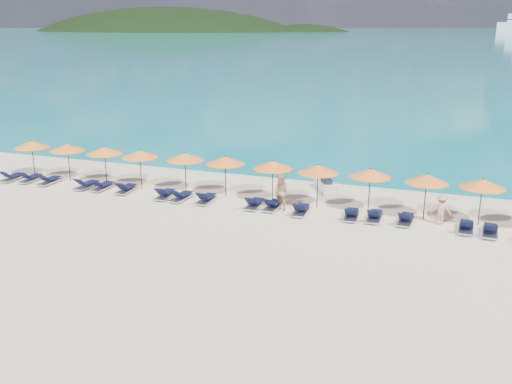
% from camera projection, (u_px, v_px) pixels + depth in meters
% --- Properties ---
extents(ground, '(1400.00, 1400.00, 0.00)m').
position_uv_depth(ground, '(233.00, 236.00, 25.17)').
color(ground, beige).
extents(sea, '(1600.00, 1300.00, 0.01)m').
position_uv_depth(sea, '(462.00, 31.00, 619.76)').
color(sea, '#1FA9B2').
rests_on(sea, ground).
extents(headland_main, '(374.00, 242.00, 126.50)m').
position_uv_depth(headland_main, '(165.00, 68.00, 620.57)').
color(headland_main, black).
rests_on(headland_main, ground).
extents(headland_small, '(162.00, 126.00, 85.50)m').
position_uv_depth(headland_small, '(303.00, 67.00, 588.70)').
color(headland_small, black).
rests_on(headland_small, ground).
extents(jetski, '(1.69, 2.22, 0.75)m').
position_uv_depth(jetski, '(326.00, 185.00, 31.93)').
color(jetski, white).
rests_on(jetski, ground).
extents(beachgoer_a, '(0.71, 0.67, 1.62)m').
position_uv_depth(beachgoer_a, '(281.00, 190.00, 29.24)').
color(beachgoer_a, tan).
rests_on(beachgoer_a, ground).
extents(beachgoer_b, '(1.04, 0.93, 1.85)m').
position_uv_depth(beachgoer_b, '(281.00, 193.00, 28.41)').
color(beachgoer_b, tan).
rests_on(beachgoer_b, ground).
extents(beachgoer_c, '(0.96, 0.47, 1.46)m').
position_uv_depth(beachgoer_c, '(441.00, 210.00, 26.44)').
color(beachgoer_c, tan).
rests_on(beachgoer_c, ground).
extents(umbrella_0, '(2.10, 2.10, 2.28)m').
position_uv_depth(umbrella_0, '(32.00, 144.00, 34.34)').
color(umbrella_0, black).
rests_on(umbrella_0, ground).
extents(umbrella_1, '(2.10, 2.10, 2.28)m').
position_uv_depth(umbrella_1, '(67.00, 147.00, 33.47)').
color(umbrella_1, black).
rests_on(umbrella_1, ground).
extents(umbrella_2, '(2.10, 2.10, 2.28)m').
position_uv_depth(umbrella_2, '(104.00, 150.00, 32.68)').
color(umbrella_2, black).
rests_on(umbrella_2, ground).
extents(umbrella_3, '(2.10, 2.10, 2.28)m').
position_uv_depth(umbrella_3, '(140.00, 154.00, 31.82)').
color(umbrella_3, black).
rests_on(umbrella_3, ground).
extents(umbrella_4, '(2.10, 2.10, 2.28)m').
position_uv_depth(umbrella_4, '(185.00, 157.00, 31.16)').
color(umbrella_4, black).
rests_on(umbrella_4, ground).
extents(umbrella_5, '(2.10, 2.10, 2.28)m').
position_uv_depth(umbrella_5, '(225.00, 160.00, 30.36)').
color(umbrella_5, black).
rests_on(umbrella_5, ground).
extents(umbrella_6, '(2.10, 2.10, 2.28)m').
position_uv_depth(umbrella_6, '(273.00, 165.00, 29.38)').
color(umbrella_6, black).
rests_on(umbrella_6, ground).
extents(umbrella_7, '(2.10, 2.10, 2.28)m').
position_uv_depth(umbrella_7, '(318.00, 169.00, 28.53)').
color(umbrella_7, black).
rests_on(umbrella_7, ground).
extents(umbrella_8, '(2.10, 2.10, 2.28)m').
position_uv_depth(umbrella_8, '(370.00, 173.00, 27.82)').
color(umbrella_8, black).
rests_on(umbrella_8, ground).
extents(umbrella_9, '(2.10, 2.10, 2.28)m').
position_uv_depth(umbrella_9, '(427.00, 179.00, 26.78)').
color(umbrella_9, black).
rests_on(umbrella_9, ground).
extents(umbrella_10, '(2.10, 2.10, 2.28)m').
position_uv_depth(umbrella_10, '(483.00, 183.00, 25.98)').
color(umbrella_10, black).
rests_on(umbrella_10, ground).
extents(lounger_0, '(0.66, 1.71, 0.66)m').
position_uv_depth(lounger_0, '(12.00, 177.00, 33.92)').
color(lounger_0, silver).
rests_on(lounger_0, ground).
extents(lounger_1, '(0.72, 1.73, 0.66)m').
position_uv_depth(lounger_1, '(31.00, 178.00, 33.70)').
color(lounger_1, silver).
rests_on(lounger_1, ground).
extents(lounger_2, '(0.68, 1.72, 0.66)m').
position_uv_depth(lounger_2, '(49.00, 180.00, 33.20)').
color(lounger_2, silver).
rests_on(lounger_2, ground).
extents(lounger_3, '(0.72, 1.74, 0.66)m').
position_uv_depth(lounger_3, '(86.00, 185.00, 32.32)').
color(lounger_3, silver).
rests_on(lounger_3, ground).
extents(lounger_4, '(0.63, 1.70, 0.66)m').
position_uv_depth(lounger_4, '(102.00, 186.00, 32.06)').
color(lounger_4, silver).
rests_on(lounger_4, ground).
extents(lounger_5, '(0.77, 1.75, 0.66)m').
position_uv_depth(lounger_5, '(126.00, 189.00, 31.55)').
color(lounger_5, silver).
rests_on(lounger_5, ground).
extents(lounger_6, '(0.77, 1.75, 0.66)m').
position_uv_depth(lounger_6, '(165.00, 194.00, 30.53)').
color(lounger_6, silver).
rests_on(lounger_6, ground).
extents(lounger_7, '(0.74, 1.74, 0.66)m').
position_uv_depth(lounger_7, '(181.00, 196.00, 30.16)').
color(lounger_7, silver).
rests_on(lounger_7, ground).
extents(lounger_8, '(0.67, 1.72, 0.66)m').
position_uv_depth(lounger_8, '(206.00, 199.00, 29.77)').
color(lounger_8, silver).
rests_on(lounger_8, ground).
extents(lounger_9, '(0.67, 1.72, 0.66)m').
position_uv_depth(lounger_9, '(254.00, 203.00, 28.95)').
color(lounger_9, silver).
rests_on(lounger_9, ground).
extents(lounger_10, '(0.69, 1.72, 0.66)m').
position_uv_depth(lounger_10, '(273.00, 205.00, 28.71)').
color(lounger_10, silver).
rests_on(lounger_10, ground).
extents(lounger_11, '(0.71, 1.73, 0.66)m').
position_uv_depth(lounger_11, '(301.00, 210.00, 27.99)').
color(lounger_11, silver).
rests_on(lounger_11, ground).
extents(lounger_12, '(0.77, 1.75, 0.66)m').
position_uv_depth(lounger_12, '(351.00, 214.00, 27.32)').
color(lounger_12, silver).
rests_on(lounger_12, ground).
extents(lounger_13, '(0.66, 1.72, 0.66)m').
position_uv_depth(lounger_13, '(374.00, 216.00, 27.09)').
color(lounger_13, silver).
rests_on(lounger_13, ground).
extents(lounger_14, '(0.70, 1.73, 0.66)m').
position_uv_depth(lounger_14, '(406.00, 219.00, 26.67)').
color(lounger_14, silver).
rests_on(lounger_14, ground).
extents(lounger_15, '(0.65, 1.71, 0.66)m').
position_uv_depth(lounger_15, '(466.00, 227.00, 25.66)').
color(lounger_15, silver).
rests_on(lounger_15, ground).
extents(lounger_16, '(0.68, 1.72, 0.66)m').
position_uv_depth(lounger_16, '(490.00, 230.00, 25.20)').
color(lounger_16, silver).
rests_on(lounger_16, ground).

